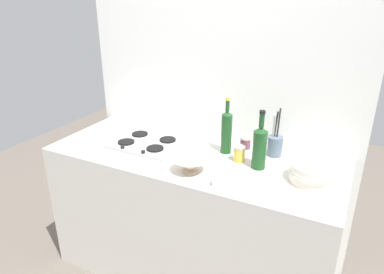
# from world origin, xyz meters

# --- Properties ---
(ground_plane) EXTENTS (6.00, 6.00, 0.00)m
(ground_plane) POSITION_xyz_m (0.00, 0.00, 0.00)
(ground_plane) COLOR #6B6056
(ground_plane) RESTS_ON ground
(counter_block) EXTENTS (1.80, 0.70, 0.90)m
(counter_block) POSITION_xyz_m (0.00, 0.00, 0.45)
(counter_block) COLOR silver
(counter_block) RESTS_ON ground
(backsplash_panel) EXTENTS (1.90, 0.06, 2.24)m
(backsplash_panel) POSITION_xyz_m (0.00, 0.38, 1.12)
(backsplash_panel) COLOR white
(backsplash_panel) RESTS_ON ground
(stovetop_hob) EXTENTS (0.44, 0.34, 0.04)m
(stovetop_hob) POSITION_xyz_m (-0.33, 0.00, 0.91)
(stovetop_hob) COLOR #B2B2B7
(stovetop_hob) RESTS_ON counter_block
(plate_stack) EXTENTS (0.24, 0.24, 0.10)m
(plate_stack) POSITION_xyz_m (0.71, -0.00, 0.95)
(plate_stack) COLOR silver
(plate_stack) RESTS_ON counter_block
(wine_bottle_leftmost) EXTENTS (0.08, 0.08, 0.34)m
(wine_bottle_leftmost) POSITION_xyz_m (0.41, 0.02, 1.03)
(wine_bottle_leftmost) COLOR #19471E
(wine_bottle_leftmost) RESTS_ON counter_block
(wine_bottle_mid_left) EXTENTS (0.07, 0.07, 0.35)m
(wine_bottle_mid_left) POSITION_xyz_m (0.17, 0.13, 1.04)
(wine_bottle_mid_left) COLOR #19471E
(wine_bottle_mid_left) RESTS_ON counter_block
(mixing_bowl) EXTENTS (0.20, 0.20, 0.08)m
(mixing_bowl) POSITION_xyz_m (0.09, -0.20, 0.94)
(mixing_bowl) COLOR beige
(mixing_bowl) RESTS_ON counter_block
(butter_dish) EXTENTS (0.17, 0.13, 0.06)m
(butter_dish) POSITION_xyz_m (0.33, -0.22, 0.93)
(butter_dish) COLOR white
(butter_dish) RESTS_ON counter_block
(utensil_crock) EXTENTS (0.09, 0.09, 0.30)m
(utensil_crock) POSITION_xyz_m (0.45, 0.22, 0.97)
(utensil_crock) COLOR slate
(utensil_crock) RESTS_ON counter_block
(condiment_jar_front) EXTENTS (0.07, 0.07, 0.08)m
(condiment_jar_front) POSITION_xyz_m (0.25, 0.25, 0.94)
(condiment_jar_front) COLOR #66384C
(condiment_jar_front) RESTS_ON counter_block
(condiment_jar_rear) EXTENTS (0.07, 0.07, 0.10)m
(condiment_jar_rear) POSITION_xyz_m (0.28, 0.05, 0.95)
(condiment_jar_rear) COLOR gold
(condiment_jar_rear) RESTS_ON counter_block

